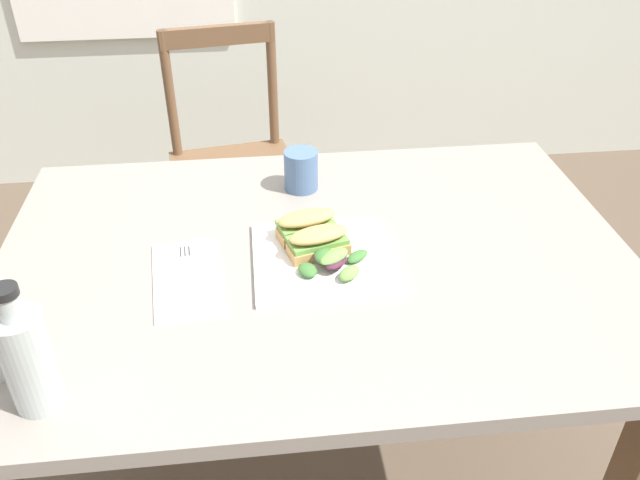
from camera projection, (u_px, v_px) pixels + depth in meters
dining_table at (317, 308)px, 1.30m from camera, size 1.21×0.84×0.74m
chair_wooden_far at (234, 166)px, 2.15m from camera, size 0.46×0.46×0.87m
plate_lunch at (322, 259)px, 1.21m from camera, size 0.26×0.26×0.01m
sandwich_half_front at (318, 241)px, 1.20m from camera, size 0.12×0.09×0.06m
sandwich_half_back at (307, 224)px, 1.25m from camera, size 0.12×0.09×0.06m
salad_mixed_greens at (332, 259)px, 1.17m from camera, size 0.14×0.12×0.03m
napkin_folded at (187, 278)px, 1.17m from camera, size 0.15×0.25×0.00m
fork_on_napkin at (186, 270)px, 1.18m from camera, size 0.04×0.19×0.00m
bottle_cold_brew at (29, 364)px, 0.89m from camera, size 0.07×0.07×0.21m
cup_extra_side at (301, 170)px, 1.41m from camera, size 0.07×0.07×0.09m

